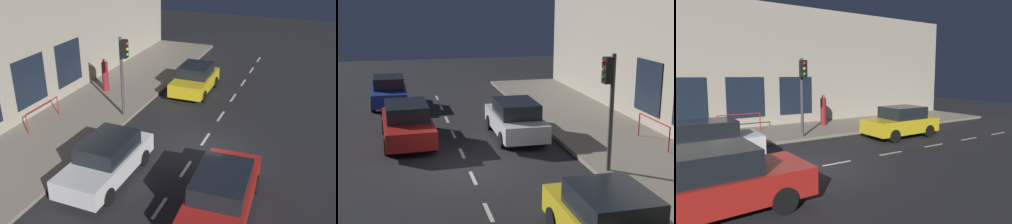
# 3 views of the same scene
# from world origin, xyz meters

# --- Properties ---
(ground_plane) EXTENTS (60.00, 60.00, 0.00)m
(ground_plane) POSITION_xyz_m (0.00, 0.00, 0.00)
(ground_plane) COLOR #232326
(sidewalk) EXTENTS (4.50, 32.00, 0.15)m
(sidewalk) POSITION_xyz_m (6.25, 0.00, 0.07)
(sidewalk) COLOR gray
(sidewalk) RESTS_ON ground
(building_facade) EXTENTS (0.65, 32.00, 7.43)m
(building_facade) POSITION_xyz_m (8.80, 0.00, 3.71)
(building_facade) COLOR #B2A893
(building_facade) RESTS_ON ground
(lane_centre_line) EXTENTS (0.12, 27.20, 0.01)m
(lane_centre_line) POSITION_xyz_m (0.00, -1.00, 0.00)
(lane_centre_line) COLOR beige
(lane_centre_line) RESTS_ON ground
(traffic_light) EXTENTS (0.49, 0.32, 3.87)m
(traffic_light) POSITION_xyz_m (4.32, -1.69, 2.79)
(traffic_light) COLOR #424244
(traffic_light) RESTS_ON sidewalk
(parked_car_0) EXTENTS (2.00, 3.91, 1.58)m
(parked_car_0) POSITION_xyz_m (2.26, -6.27, 0.79)
(parked_car_0) COLOR gold
(parked_car_0) RESTS_ON ground
(parked_car_1) EXTENTS (2.12, 4.67, 1.58)m
(parked_car_1) POSITION_xyz_m (-1.93, 3.60, 0.79)
(parked_car_1) COLOR red
(parked_car_1) RESTS_ON ground
(parked_car_2) EXTENTS (1.93, 4.43, 1.58)m
(parked_car_2) POSITION_xyz_m (2.50, 3.24, 0.79)
(parked_car_2) COLOR silver
(parked_car_2) RESTS_ON ground
(pedestrian_0) EXTENTS (0.50, 0.50, 1.86)m
(pedestrian_0) POSITION_xyz_m (6.91, -4.23, 1.02)
(pedestrian_0) COLOR maroon
(pedestrian_0) RESTS_ON sidewalk
(red_railing) EXTENTS (0.05, 2.29, 0.97)m
(red_railing) POSITION_xyz_m (7.41, 0.65, 0.88)
(red_railing) COLOR red
(red_railing) RESTS_ON sidewalk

